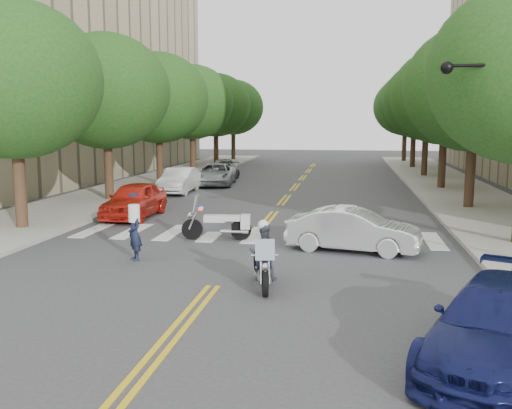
% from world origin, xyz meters
% --- Properties ---
extents(ground, '(140.00, 140.00, 0.00)m').
position_xyz_m(ground, '(0.00, 0.00, 0.00)').
color(ground, '#38383A').
rests_on(ground, ground).
extents(sidewalk_left, '(5.00, 60.00, 0.15)m').
position_xyz_m(sidewalk_left, '(-9.50, 22.00, 0.07)').
color(sidewalk_left, '#9E9991').
rests_on(sidewalk_left, ground).
extents(sidewalk_right, '(5.00, 60.00, 0.15)m').
position_xyz_m(sidewalk_right, '(9.50, 22.00, 0.07)').
color(sidewalk_right, '#9E9991').
rests_on(sidewalk_right, ground).
extents(tree_l_0, '(6.40, 6.40, 8.45)m').
position_xyz_m(tree_l_0, '(-8.80, 6.00, 5.55)').
color(tree_l_0, '#382316').
rests_on(tree_l_0, ground).
extents(tree_l_1, '(6.40, 6.40, 8.45)m').
position_xyz_m(tree_l_1, '(-8.80, 14.00, 5.55)').
color(tree_l_1, '#382316').
rests_on(tree_l_1, ground).
extents(tree_l_2, '(6.40, 6.40, 8.45)m').
position_xyz_m(tree_l_2, '(-8.80, 22.00, 5.55)').
color(tree_l_2, '#382316').
rests_on(tree_l_2, ground).
extents(tree_l_3, '(6.40, 6.40, 8.45)m').
position_xyz_m(tree_l_3, '(-8.80, 30.00, 5.55)').
color(tree_l_3, '#382316').
rests_on(tree_l_3, ground).
extents(tree_l_4, '(6.40, 6.40, 8.45)m').
position_xyz_m(tree_l_4, '(-8.80, 38.00, 5.55)').
color(tree_l_4, '#382316').
rests_on(tree_l_4, ground).
extents(tree_l_5, '(6.40, 6.40, 8.45)m').
position_xyz_m(tree_l_5, '(-8.80, 46.00, 5.55)').
color(tree_l_5, '#382316').
rests_on(tree_l_5, ground).
extents(tree_r_1, '(6.40, 6.40, 8.45)m').
position_xyz_m(tree_r_1, '(8.80, 14.00, 5.55)').
color(tree_r_1, '#382316').
rests_on(tree_r_1, ground).
extents(tree_r_2, '(6.40, 6.40, 8.45)m').
position_xyz_m(tree_r_2, '(8.80, 22.00, 5.55)').
color(tree_r_2, '#382316').
rests_on(tree_r_2, ground).
extents(tree_r_3, '(6.40, 6.40, 8.45)m').
position_xyz_m(tree_r_3, '(8.80, 30.00, 5.55)').
color(tree_r_3, '#382316').
rests_on(tree_r_3, ground).
extents(tree_r_4, '(6.40, 6.40, 8.45)m').
position_xyz_m(tree_r_4, '(8.80, 38.00, 5.55)').
color(tree_r_4, '#382316').
rests_on(tree_r_4, ground).
extents(tree_r_5, '(6.40, 6.40, 8.45)m').
position_xyz_m(tree_r_5, '(8.80, 46.00, 5.55)').
color(tree_r_5, '#382316').
rests_on(tree_r_5, ground).
extents(traffic_signal_pole, '(2.82, 0.42, 6.00)m').
position_xyz_m(traffic_signal_pole, '(7.72, 3.50, 3.72)').
color(traffic_signal_pole, black).
rests_on(traffic_signal_pole, ground).
extents(motorcycle_police, '(0.80, 2.07, 1.69)m').
position_xyz_m(motorcycle_police, '(1.22, 0.18, 0.75)').
color(motorcycle_police, black).
rests_on(motorcycle_police, ground).
extents(motorcycle_parked, '(2.43, 0.73, 1.57)m').
position_xyz_m(motorcycle_parked, '(-1.00, 5.57, 0.54)').
color(motorcycle_parked, black).
rests_on(motorcycle_parked, ground).
extents(officer_standing, '(0.67, 0.69, 1.60)m').
position_xyz_m(officer_standing, '(-2.91, 2.27, 0.80)').
color(officer_standing, '#171E34').
rests_on(officer_standing, ground).
extents(convertible, '(4.37, 2.27, 1.37)m').
position_xyz_m(convertible, '(3.45, 4.50, 0.68)').
color(convertible, silver).
rests_on(convertible, ground).
extents(sedan_blue, '(3.79, 5.21, 1.40)m').
position_xyz_m(sedan_blue, '(5.82, -3.76, 0.70)').
color(sedan_blue, '#111649').
rests_on(sedan_blue, ground).
extents(parked_car_a, '(1.82, 4.45, 1.51)m').
position_xyz_m(parked_car_a, '(-5.71, 9.50, 0.76)').
color(parked_car_a, red).
rests_on(parked_car_a, ground).
extents(parked_car_b, '(1.63, 4.41, 1.44)m').
position_xyz_m(parked_car_b, '(-6.30, 18.00, 0.72)').
color(parked_car_b, white).
rests_on(parked_car_b, ground).
extents(parked_car_c, '(2.83, 5.25, 1.40)m').
position_xyz_m(parked_car_c, '(-5.20, 22.38, 0.70)').
color(parked_car_c, '#A9AAB0').
rests_on(parked_car_c, ground).
extents(parked_car_d, '(1.75, 4.21, 1.22)m').
position_xyz_m(parked_car_d, '(-5.30, 25.38, 0.61)').
color(parked_car_d, black).
rests_on(parked_car_d, ground).
extents(parked_car_e, '(1.60, 3.79, 1.28)m').
position_xyz_m(parked_car_e, '(-6.30, 29.50, 0.64)').
color(parked_car_e, gray).
rests_on(parked_car_e, ground).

